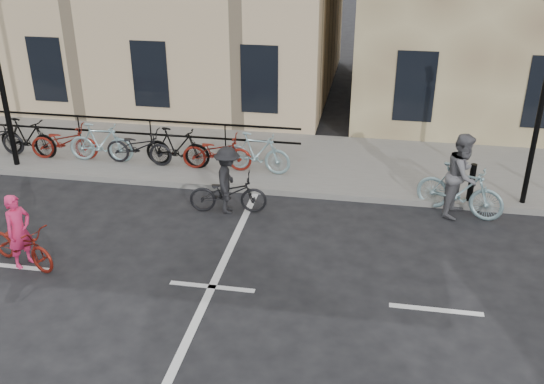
% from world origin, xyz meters
% --- Properties ---
extents(ground, '(120.00, 120.00, 0.00)m').
position_xyz_m(ground, '(0.00, 0.00, 0.00)').
color(ground, black).
rests_on(ground, ground).
extents(sidewalk, '(46.00, 4.00, 0.15)m').
position_xyz_m(sidewalk, '(-4.00, 6.00, 0.07)').
color(sidewalk, slate).
rests_on(sidewalk, ground).
extents(traffic_light, '(0.18, 0.30, 3.90)m').
position_xyz_m(traffic_light, '(6.20, 4.34, 2.45)').
color(traffic_light, black).
rests_on(traffic_light, sidewalk).
extents(bollard_east, '(0.14, 0.14, 0.90)m').
position_xyz_m(bollard_east, '(5.00, 4.25, 0.60)').
color(bollard_east, black).
rests_on(bollard_east, sidewalk).
extents(parked_bikes, '(9.35, 1.23, 1.05)m').
position_xyz_m(parked_bikes, '(-3.87, 5.04, 0.65)').
color(parked_bikes, black).
rests_on(parked_bikes, sidewalk).
extents(cyclist_pink, '(1.76, 1.12, 1.48)m').
position_xyz_m(cyclist_pink, '(-3.78, 0.12, 0.51)').
color(cyclist_pink, maroon).
rests_on(cyclist_pink, ground).
extents(cyclist_grey, '(2.03, 1.27, 1.91)m').
position_xyz_m(cyclist_grey, '(4.70, 3.80, 0.77)').
color(cyclist_grey, '#83A5AC').
rests_on(cyclist_grey, ground).
extents(cyclist_dark, '(1.82, 1.08, 1.56)m').
position_xyz_m(cyclist_dark, '(-0.42, 3.01, 0.61)').
color(cyclist_dark, black).
rests_on(cyclist_dark, ground).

